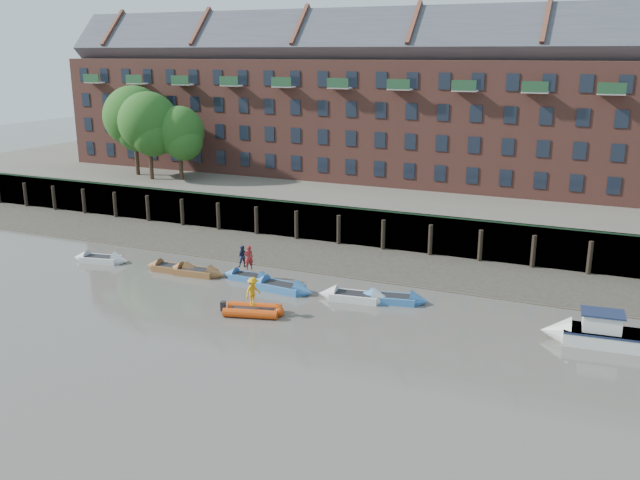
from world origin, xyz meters
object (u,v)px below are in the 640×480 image
Objects in this scene: rib_tender at (255,310)px; person_rib_crew at (253,291)px; rowboat_3 at (248,277)px; person_rower_b at (243,257)px; rowboat_5 at (355,297)px; rowboat_2 at (196,272)px; person_rower_a at (249,258)px; rowboat_0 at (101,259)px; rowboat_1 at (173,268)px; motor_launch at (589,332)px; rowboat_4 at (281,287)px; rowboat_6 at (392,299)px.

person_rib_crew reaches higher than rib_tender.
person_rower_b is (-0.52, 0.24, 1.42)m from rowboat_3.
rowboat_3 is 8.59m from rowboat_5.
rowboat_2 is 2.69× the size of person_rower_a.
rowboat_5 reaches higher than rowboat_0.
rowboat_0 is 2.69× the size of person_rower_a.
motor_launch is (29.31, -1.10, 0.39)m from rowboat_1.
rowboat_4 is 5.34m from rowboat_5.
person_rib_crew reaches higher than rowboat_6.
rowboat_2 is at bearing 164.01° from person_rower_b.
motor_launch is at bearing -3.71° from rowboat_3.
motor_launch is at bearing -33.68° from person_rower_b.
rowboat_0 is 21.32m from rowboat_5.
rowboat_1 is 6.21m from rowboat_3.
rowboat_6 is at bearing 134.97° from person_rower_a.
rowboat_4 is 4.80m from person_rib_crew.
rowboat_3 is at bearing -65.55° from person_rower_a.
rowboat_5 is at bearing -4.36° from rowboat_1.
motor_launch is 23.74m from person_rower_b.
rowboat_6 is at bearing -37.48° from person_rib_crew.
rowboat_2 is 2.95× the size of person_rower_b.
person_rib_crew is (-7.28, -5.59, 1.28)m from rowboat_6.
person_rib_crew is (-0.11, -0.01, 1.24)m from rib_tender.
person_rib_crew is at bearing -37.54° from rowboat_2.
motor_launch is at bearing -12.63° from rowboat_0.
rowboat_1 is 29.33m from motor_launch.
person_rib_crew is at bearing -80.04° from rowboat_4.
rib_tender is at bearing -153.40° from rowboat_6.
rowboat_1 is 5.90m from person_rower_b.
person_rower_b is at bearing 50.14° from person_rib_crew.
rib_tender is 2.11× the size of person_rib_crew.
person_rower_a is 0.98× the size of person_rib_crew.
rowboat_6 is (15.05, 0.52, 0.00)m from rowboat_2.
person_rower_b is (12.25, 1.20, 1.40)m from rowboat_0.
rowboat_6 reaches higher than rowboat_2.
rowboat_3 is at bearing 166.44° from rowboat_4.
rowboat_0 is 12.39m from person_rower_b.
rowboat_2 is at bearing -171.26° from rowboat_3.
rowboat_0 is 0.94× the size of rowboat_5.
person_rower_a is at bearing -9.31° from motor_launch.
rowboat_3 is at bearing 167.55° from rowboat_5.
person_rib_crew reaches higher than motor_launch.
rib_tender is at bearing 6.37° from motor_launch.
rowboat_2 is 2.63× the size of person_rib_crew.
rib_tender is at bearing -56.06° from rowboat_3.
rowboat_0 is 12.80m from rowboat_3.
rowboat_6 is at bearing -2.02° from rowboat_1.
person_rib_crew reaches higher than rowboat_1.
motor_launch is 3.34× the size of person_rib_crew.
rowboat_3 is 1.09× the size of rib_tender.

